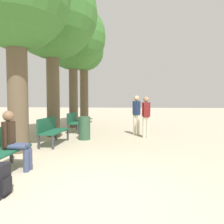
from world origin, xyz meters
TOP-DOWN VIEW (x-y plane):
  - ground_plane at (0.00, 0.00)m, footprint 80.00×80.00m
  - bench_row_1 at (-2.06, 3.71)m, footprint 0.54×1.56m
  - bench_row_2 at (-2.06, 6.67)m, footprint 0.54×1.56m
  - tree_row_1 at (-2.59, 5.29)m, footprint 3.66×3.66m
  - tree_row_2 at (-2.59, 8.29)m, footprint 3.54×3.54m
  - tree_row_3 at (-2.59, 10.86)m, footprint 2.59×2.59m
  - person_seated at (-1.82, 0.98)m, footprint 0.58×0.33m
  - pedestrian_near at (1.17, 5.29)m, footprint 0.33×0.22m
  - pedestrian_mid at (0.80, 6.02)m, footprint 0.34×0.30m
  - trash_bin at (-1.17, 4.70)m, footprint 0.44×0.44m

SIDE VIEW (x-z plane):
  - ground_plane at x=0.00m, z-range 0.00..0.00m
  - trash_bin at x=-1.17m, z-range 0.00..0.87m
  - bench_row_1 at x=-2.06m, z-range 0.07..0.97m
  - bench_row_2 at x=-2.06m, z-range 0.07..0.97m
  - person_seated at x=-1.82m, z-range 0.04..1.31m
  - pedestrian_near at x=1.17m, z-range 0.12..1.75m
  - pedestrian_mid at x=0.80m, z-range 0.12..1.81m
  - tree_row_3 at x=-2.59m, z-range 1.53..7.53m
  - tree_row_2 at x=-2.59m, z-range 1.51..8.18m
  - tree_row_1 at x=-2.59m, z-range 1.51..8.33m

